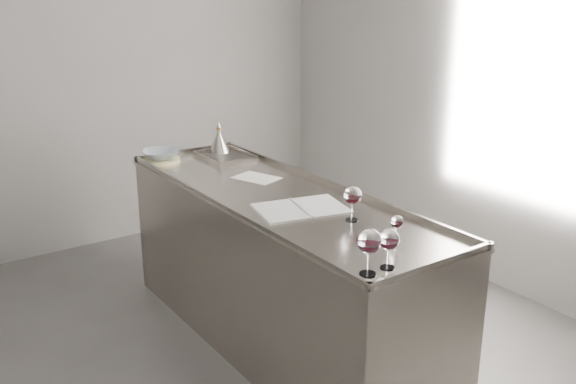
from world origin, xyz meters
TOP-DOWN VIEW (x-y plane):
  - room_shell at (0.00, 0.00)m, footprint 4.54×5.04m
  - counter at (0.50, 0.30)m, footprint 0.77×2.42m
  - wine_glass_left at (0.23, -0.78)m, footprint 0.10×0.10m
  - wine_glass_middle at (0.34, -0.78)m, footprint 0.09×0.09m
  - wine_glass_right at (0.59, -0.25)m, footprint 0.09×0.09m
  - wine_glass_small at (0.59, -0.57)m, footprint 0.06×0.06m
  - notebook at (0.47, 0.03)m, footprint 0.53×0.43m
  - loose_paper_top at (0.59, 0.67)m, footprint 0.27×0.32m
  - trivet at (0.26, 1.38)m, footprint 0.29×0.29m
  - ceramic_bowl at (0.26, 1.38)m, footprint 0.32×0.32m
  - wine_funnel at (0.72, 1.38)m, footprint 0.16×0.16m

SIDE VIEW (x-z plane):
  - counter at x=0.50m, z-range -0.01..0.96m
  - loose_paper_top at x=0.59m, z-range 0.94..0.94m
  - notebook at x=0.47m, z-range 0.94..0.96m
  - trivet at x=0.26m, z-range 0.94..0.96m
  - ceramic_bowl at x=0.26m, z-range 0.96..1.02m
  - wine_funnel at x=0.72m, z-range 0.90..1.12m
  - wine_glass_small at x=0.59m, z-range 0.97..1.09m
  - wine_glass_middle at x=0.34m, z-range 0.98..1.16m
  - wine_glass_right at x=0.59m, z-range 0.98..1.16m
  - wine_glass_left at x=0.23m, z-range 0.98..1.19m
  - room_shell at x=0.00m, z-range -0.02..2.82m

